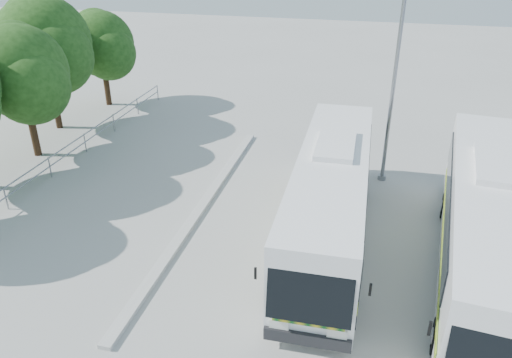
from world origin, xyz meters
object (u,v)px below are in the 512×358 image
(tree_far_c, at_px, (22,72))
(coach_adjacent, at_px, (489,227))
(coach_main, at_px, (330,196))
(tree_far_e, at_px, (102,44))
(tree_far_d, at_px, (45,43))
(lamppost, at_px, (394,80))

(tree_far_c, relative_size, coach_adjacent, 0.51)
(coach_main, bearing_deg, tree_far_e, 140.77)
(tree_far_d, relative_size, coach_adjacent, 0.57)
(tree_far_d, xyz_separation_m, lamppost, (18.16, -2.32, -0.18))
(lamppost, bearing_deg, coach_adjacent, -54.58)
(tree_far_c, bearing_deg, tree_far_e, 93.54)
(coach_main, relative_size, coach_adjacent, 0.93)
(tree_far_d, distance_m, lamppost, 18.31)
(tree_far_c, distance_m, lamppost, 17.03)
(tree_far_c, relative_size, tree_far_e, 1.10)
(coach_main, relative_size, lamppost, 1.41)
(coach_adjacent, bearing_deg, coach_main, 174.85)
(tree_far_c, xyz_separation_m, coach_adjacent, (20.23, -5.11, -2.34))
(coach_main, xyz_separation_m, coach_adjacent, (5.12, -1.03, 0.12))
(tree_far_d, bearing_deg, tree_far_c, -72.17)
(tree_far_d, bearing_deg, coach_adjacent, -22.36)
(tree_far_e, bearing_deg, coach_main, -38.17)
(coach_main, xyz_separation_m, lamppost, (1.86, 5.46, 2.84))
(tree_far_c, height_order, tree_far_d, tree_far_d)
(tree_far_e, bearing_deg, tree_far_c, -86.46)
(tree_far_d, height_order, coach_adjacent, tree_far_d)
(tree_far_e, distance_m, coach_adjacent, 24.72)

